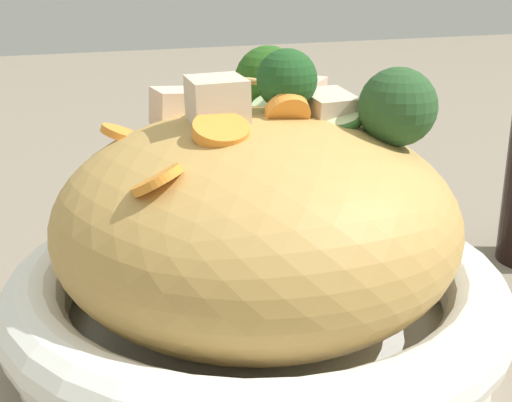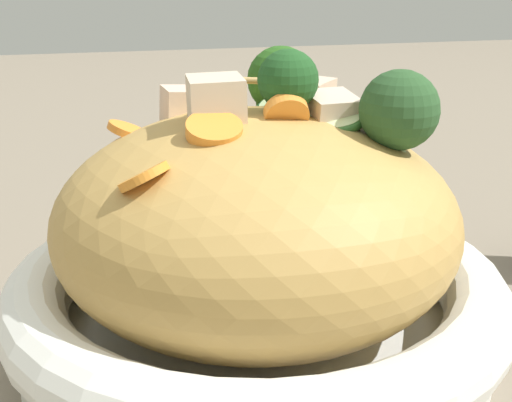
# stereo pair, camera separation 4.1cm
# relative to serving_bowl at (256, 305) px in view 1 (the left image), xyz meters

# --- Properties ---
(ground_plane) EXTENTS (3.00, 3.00, 0.00)m
(ground_plane) POSITION_rel_serving_bowl_xyz_m (0.00, 0.00, -0.03)
(ground_plane) COLOR gray
(serving_bowl) EXTENTS (0.30, 0.30, 0.06)m
(serving_bowl) POSITION_rel_serving_bowl_xyz_m (0.00, 0.00, 0.00)
(serving_bowl) COLOR white
(serving_bowl) RESTS_ON ground_plane
(noodle_heap) EXTENTS (0.23, 0.23, 0.14)m
(noodle_heap) POSITION_rel_serving_bowl_xyz_m (-0.00, -0.00, 0.05)
(noodle_heap) COLOR tan
(noodle_heap) RESTS_ON serving_bowl
(broccoli_florets) EXTENTS (0.17, 0.10, 0.08)m
(broccoli_florets) POSITION_rel_serving_bowl_xyz_m (0.04, -0.05, 0.12)
(broccoli_florets) COLOR #A3B673
(broccoli_florets) RESTS_ON serving_bowl
(carrot_coins) EXTENTS (0.13, 0.16, 0.04)m
(carrot_coins) POSITION_rel_serving_bowl_xyz_m (-0.00, 0.01, 0.11)
(carrot_coins) COLOR orange
(carrot_coins) RESTS_ON serving_bowl
(zucchini_slices) EXTENTS (0.09, 0.07, 0.02)m
(zucchini_slices) POSITION_rel_serving_bowl_xyz_m (0.02, -0.03, 0.11)
(zucchini_slices) COLOR beige
(zucchini_slices) RESTS_ON serving_bowl
(chicken_chunks) EXTENTS (0.09, 0.11, 0.04)m
(chicken_chunks) POSITION_rel_serving_bowl_xyz_m (0.02, -0.00, 0.12)
(chicken_chunks) COLOR beige
(chicken_chunks) RESTS_ON serving_bowl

